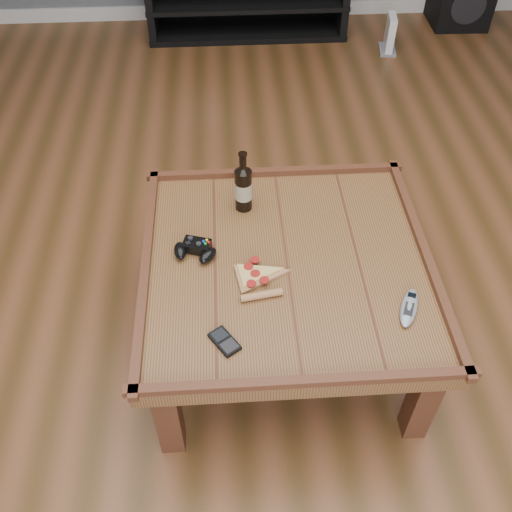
{
  "coord_description": "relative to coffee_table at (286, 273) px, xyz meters",
  "views": [
    {
      "loc": [
        -0.19,
        -1.34,
        1.89
      ],
      "look_at": [
        -0.11,
        -0.03,
        0.52
      ],
      "focal_mm": 40.0,
      "sensor_mm": 36.0,
      "label": 1
    }
  ],
  "objects": [
    {
      "name": "ground",
      "position": [
        0.0,
        0.0,
        -0.39
      ],
      "size": [
        6.0,
        6.0,
        0.0
      ],
      "primitive_type": "plane",
      "color": "#492F14",
      "rests_on": "ground"
    },
    {
      "name": "baseboard",
      "position": [
        0.0,
        2.99,
        -0.34
      ],
      "size": [
        5.0,
        0.02,
        0.1
      ],
      "primitive_type": "cube",
      "color": "silver",
      "rests_on": "ground"
    },
    {
      "name": "coffee_table",
      "position": [
        0.0,
        0.0,
        0.0
      ],
      "size": [
        1.03,
        1.03,
        0.48
      ],
      "color": "#4E2B16",
      "rests_on": "ground"
    },
    {
      "name": "beer_bottle",
      "position": [
        -0.14,
        0.29,
        0.16
      ],
      "size": [
        0.07,
        0.07,
        0.25
      ],
      "color": "black",
      "rests_on": "coffee_table"
    },
    {
      "name": "game_controller",
      "position": [
        -0.32,
        0.05,
        0.08
      ],
      "size": [
        0.16,
        0.13,
        0.05
      ],
      "rotation": [
        0.0,
        0.0,
        -0.29
      ],
      "color": "black",
      "rests_on": "coffee_table"
    },
    {
      "name": "pizza_slice",
      "position": [
        -0.11,
        -0.08,
        0.07
      ],
      "size": [
        0.19,
        0.27,
        0.03
      ],
      "rotation": [
        0.0,
        0.0,
        0.16
      ],
      "color": "#B1784D",
      "rests_on": "coffee_table"
    },
    {
      "name": "smartphone",
      "position": [
        -0.22,
        -0.33,
        0.07
      ],
      "size": [
        0.11,
        0.12,
        0.01
      ],
      "rotation": [
        0.0,
        0.0,
        0.6
      ],
      "color": "black",
      "rests_on": "coffee_table"
    },
    {
      "name": "remote_control",
      "position": [
        0.37,
        -0.24,
        0.07
      ],
      "size": [
        0.11,
        0.17,
        0.02
      ],
      "rotation": [
        0.0,
        0.0,
        -0.41
      ],
      "color": "gray",
      "rests_on": "coffee_table"
    },
    {
      "name": "game_console",
      "position": [
        0.96,
        2.38,
        -0.28
      ],
      "size": [
        0.13,
        0.21,
        0.25
      ],
      "rotation": [
        0.0,
        0.0,
        -0.14
      ],
      "color": "gray",
      "rests_on": "ground"
    }
  ]
}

